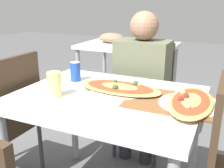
# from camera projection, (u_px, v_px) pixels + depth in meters

# --- Properties ---
(dining_table) EXTENTS (1.02, 0.80, 0.74)m
(dining_table) POSITION_uv_depth(u_px,v_px,m) (107.00, 109.00, 1.48)
(dining_table) COLOR white
(dining_table) RESTS_ON ground_plane
(chair_far_seated) EXTENTS (0.40, 0.40, 0.92)m
(chair_far_seated) POSITION_uv_depth(u_px,v_px,m) (145.00, 93.00, 2.16)
(chair_far_seated) COLOR #3F2D1E
(chair_far_seated) RESTS_ON ground_plane
(chair_side_left) EXTENTS (0.40, 0.40, 0.92)m
(chair_side_left) POSITION_uv_depth(u_px,v_px,m) (9.00, 116.00, 1.75)
(chair_side_left) COLOR #3F2D1E
(chair_side_left) RESTS_ON ground_plane
(person_seated) EXTENTS (0.40, 0.28, 1.17)m
(person_seated) POSITION_uv_depth(u_px,v_px,m) (142.00, 75.00, 2.01)
(person_seated) COLOR #2D2D38
(person_seated) RESTS_ON ground_plane
(pizza_main) EXTENTS (0.51, 0.33, 0.06)m
(pizza_main) POSITION_uv_depth(u_px,v_px,m) (120.00, 88.00, 1.51)
(pizza_main) COLOR white
(pizza_main) RESTS_ON dining_table
(soda_can) EXTENTS (0.07, 0.07, 0.12)m
(soda_can) POSITION_uv_depth(u_px,v_px,m) (75.00, 72.00, 1.70)
(soda_can) COLOR #1E47B2
(soda_can) RESTS_ON dining_table
(drink_glass) EXTENTS (0.08, 0.08, 0.14)m
(drink_glass) POSITION_uv_depth(u_px,v_px,m) (54.00, 84.00, 1.42)
(drink_glass) COLOR #E0DB7F
(drink_glass) RESTS_ON dining_table
(serving_tray) EXTENTS (0.45, 0.33, 0.01)m
(serving_tray) POSITION_uv_depth(u_px,v_px,m) (171.00, 102.00, 1.34)
(serving_tray) COLOR brown
(serving_tray) RESTS_ON dining_table
(pizza_second) EXTENTS (0.32, 0.48, 0.05)m
(pizza_second) POSITION_uv_depth(u_px,v_px,m) (191.00, 102.00, 1.30)
(pizza_second) COLOR white
(pizza_second) RESTS_ON dining_table
(background_table) EXTENTS (1.10, 0.80, 0.86)m
(background_table) POSITION_uv_depth(u_px,v_px,m) (125.00, 48.00, 3.16)
(background_table) COLOR white
(background_table) RESTS_ON ground_plane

